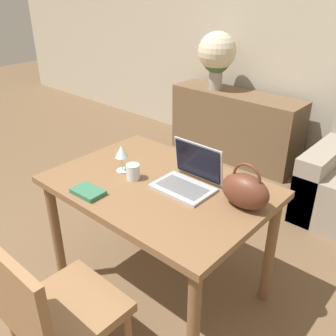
% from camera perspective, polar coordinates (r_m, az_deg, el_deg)
% --- Properties ---
extents(wall_back, '(10.00, 0.06, 2.70)m').
position_cam_1_polar(wall_back, '(3.81, 23.53, 18.81)').
color(wall_back, '#BCB29E').
rests_on(wall_back, ground_plane).
extents(dining_table, '(1.19, 0.84, 0.76)m').
position_cam_1_polar(dining_table, '(2.10, -1.42, -4.72)').
color(dining_table, brown).
rests_on(dining_table, ground_plane).
extents(chair, '(0.44, 0.44, 0.85)m').
position_cam_1_polar(chair, '(1.80, -17.13, -20.09)').
color(chair, olive).
rests_on(chair, ground_plane).
extents(sideboard, '(1.40, 0.40, 0.72)m').
position_cam_1_polar(sideboard, '(4.04, 10.10, 6.34)').
color(sideboard, brown).
rests_on(sideboard, ground_plane).
extents(laptop, '(0.31, 0.25, 0.23)m').
position_cam_1_polar(laptop, '(2.01, 3.35, -1.12)').
color(laptop, '#ADADB2').
rests_on(laptop, dining_table).
extents(drinking_glass, '(0.08, 0.08, 0.09)m').
position_cam_1_polar(drinking_glass, '(2.09, -5.35, -0.58)').
color(drinking_glass, silver).
rests_on(drinking_glass, dining_table).
extents(wine_glass, '(0.08, 0.08, 0.16)m').
position_cam_1_polar(wine_glass, '(2.15, -7.09, 2.30)').
color(wine_glass, silver).
rests_on(wine_glass, dining_table).
extents(handbag, '(0.25, 0.14, 0.24)m').
position_cam_1_polar(handbag, '(1.84, 11.68, -3.40)').
color(handbag, '#592D1E').
rests_on(handbag, dining_table).
extents(flower_vase, '(0.38, 0.38, 0.58)m').
position_cam_1_polar(flower_vase, '(3.95, 7.47, 16.74)').
color(flower_vase, '#9E998E').
rests_on(flower_vase, sideboard).
extents(book, '(0.17, 0.12, 0.02)m').
position_cam_1_polar(book, '(1.99, -12.08, -3.57)').
color(book, '#336B4C').
rests_on(book, dining_table).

